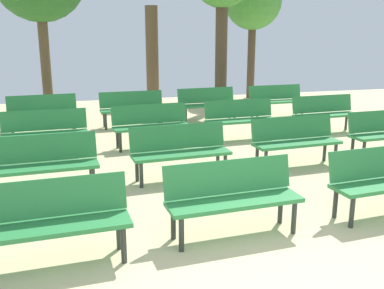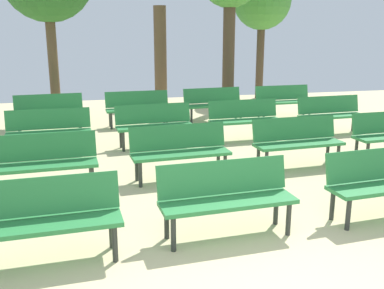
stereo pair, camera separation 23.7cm
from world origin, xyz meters
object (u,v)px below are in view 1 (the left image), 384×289
Objects in this scene: bench_r1_c3 at (295,138)px; tree_0 at (253,2)px; bench_r2_c2 at (151,123)px; bench_r2_c4 at (325,112)px; bench_r1_c2 at (180,149)px; bench_r2_c1 at (45,130)px; bench_r3_c3 at (208,102)px; tree_3 at (152,55)px; bench_r0_c1 at (50,218)px; bench_r3_c2 at (132,107)px; bench_r2_c3 at (240,117)px; bench_r3_c4 at (277,99)px; bench_r3_c1 at (43,111)px; bench_r0_c2 at (232,194)px; bench_r1_c1 at (42,161)px.

tree_0 is at bearing 69.24° from bench_r1_c3.
bench_r2_c4 is (4.20, 0.21, 0.00)m from bench_r2_c2.
bench_r1_c3 is 2.97m from bench_r2_c4.
bench_r1_c2 is 2.99m from bench_r2_c1.
bench_r3_c3 is 3.78m from tree_3.
bench_r2_c1 is (-0.25, 4.34, 0.00)m from bench_r0_c1.
bench_r3_c2 is 2.06m from bench_r3_c3.
tree_0 is (2.68, 5.85, 2.83)m from bench_r2_c3.
bench_r1_c3 is at bearing -114.23° from bench_r3_c4.
bench_r3_c2 is at bearing 88.85° from bench_r1_c2.
bench_r2_c2 is 4.68m from bench_r3_c4.
bench_r3_c1 is at bearing -179.32° from bench_r3_c4.
bench_r0_c1 and bench_r3_c2 have the same top height.
bench_r3_c2 is 0.37× the size of tree_0.
tree_3 is at bearing 81.67° from bench_r0_c2.
bench_r1_c2 is 4.86m from bench_r3_c3.
bench_r1_c1 is at bearing -129.12° from tree_0.
bench_r3_c1 is (-4.48, 4.10, 0.00)m from bench_r1_c3.
bench_r2_c4 is at bearing -1.50° from bench_r2_c2.
bench_r1_c3 is (2.15, 0.15, 0.00)m from bench_r1_c2.
bench_r3_c4 is (3.83, 6.70, 0.00)m from bench_r0_c2.
bench_r2_c2 is (2.04, 2.32, 0.00)m from bench_r1_c1.
bench_r0_c2 is 6.04m from bench_r2_c4.
bench_r1_c2 is at bearing -179.60° from bench_r1_c3.
bench_r1_c3 is at bearing -46.79° from bench_r3_c1.
bench_r1_c3 and bench_r3_c1 have the same top height.
bench_r0_c2 is 1.00× the size of bench_r2_c4.
bench_r2_c4 is (6.04, 4.67, 0.00)m from bench_r0_c1.
bench_r1_c2 is at bearing -89.51° from bench_r3_c2.
bench_r3_c4 is at bearing 35.32° from bench_r1_c1.
bench_r2_c3 is at bearing 91.72° from bench_r1_c3.
tree_0 is (2.77, 3.66, 2.83)m from bench_r3_c3.
tree_0 reaches higher than bench_r1_c1.
bench_r2_c4 is (1.97, 2.23, 0.00)m from bench_r1_c3.
bench_r2_c3 and bench_r3_c1 have the same top height.
bench_r0_c2 is 1.01× the size of bench_r3_c2.
bench_r3_c2 is 4.05m from tree_3.
bench_r0_c2 and bench_r2_c2 have the same top height.
bench_r2_c1 is at bearing -159.86° from bench_r3_c4.
bench_r1_c3 is at bearing -46.51° from bench_r2_c2.
bench_r2_c1 is at bearing -90.34° from bench_r3_c1.
tree_3 is (3.15, 8.17, 1.08)m from bench_r1_c1.
bench_r3_c1 is (-0.41, 6.53, 0.00)m from bench_r0_c1.
bench_r3_c2 is (-0.19, 4.31, 0.00)m from bench_r1_c2.
tree_0 reaches higher than bench_r1_c2.
bench_r3_c2 is (-4.30, 1.93, 0.00)m from bench_r2_c4.
bench_r1_c3 is 0.51× the size of tree_3.
bench_r0_c2 is 2.98m from bench_r1_c1.
bench_r3_c2 is at bearing 152.63° from bench_r2_c4.
bench_r0_c2 is at bearing -134.80° from bench_r2_c4.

